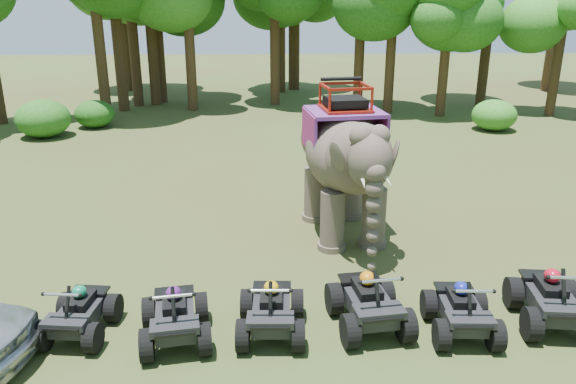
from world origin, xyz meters
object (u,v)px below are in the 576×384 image
(elephant, at_px, (344,160))
(atv_0, at_px, (78,307))
(atv_2, at_px, (271,304))
(atv_4, at_px, (462,304))
(atv_1, at_px, (175,310))
(atv_5, at_px, (553,293))
(atv_3, at_px, (369,295))

(elephant, bearing_deg, atv_0, -147.27)
(elephant, relative_size, atv_2, 2.86)
(atv_0, height_order, atv_4, atv_4)
(atv_0, height_order, atv_2, atv_2)
(elephant, relative_size, atv_1, 2.85)
(atv_0, bearing_deg, atv_1, -1.55)
(atv_2, distance_m, atv_5, 5.53)
(atv_1, xyz_separation_m, atv_4, (5.45, 0.04, -0.02))
(atv_0, bearing_deg, atv_5, 6.25)
(atv_1, height_order, atv_5, atv_5)
(elephant, relative_size, atv_4, 2.94)
(atv_3, bearing_deg, atv_5, -8.47)
(atv_2, bearing_deg, atv_3, 7.23)
(atv_2, bearing_deg, atv_0, -179.47)
(atv_3, height_order, atv_5, atv_5)
(atv_2, bearing_deg, atv_1, -173.17)
(atv_5, bearing_deg, atv_1, -170.87)
(elephant, bearing_deg, atv_2, -119.69)
(atv_2, bearing_deg, atv_5, 3.43)
(atv_0, distance_m, atv_4, 7.33)
(atv_4, distance_m, atv_5, 1.90)
(elephant, xyz_separation_m, atv_2, (-1.99, -4.90, -1.43))
(elephant, height_order, atv_2, elephant)
(atv_1, bearing_deg, atv_2, -4.25)
(elephant, xyz_separation_m, atv_5, (3.53, -4.77, -1.39))
(elephant, height_order, atv_0, elephant)
(atv_1, height_order, atv_3, atv_3)
(atv_5, bearing_deg, elephant, 133.40)
(elephant, distance_m, atv_4, 5.48)
(atv_1, bearing_deg, atv_4, -8.69)
(atv_0, relative_size, atv_2, 0.93)
(elephant, distance_m, atv_1, 6.49)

